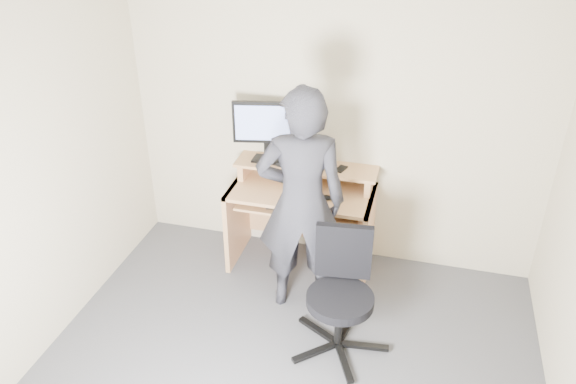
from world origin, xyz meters
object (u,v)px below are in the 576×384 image
at_px(desk, 303,206).
at_px(person, 301,203).
at_px(office_chair, 341,288).
at_px(monitor, 266,126).

bearing_deg(desk, person, -78.66).
bearing_deg(office_chair, desk, 111.59).
bearing_deg(desk, monitor, 168.60).
distance_m(monitor, office_chair, 1.50).
height_order(desk, office_chair, office_chair).
height_order(monitor, office_chair, monitor).
bearing_deg(monitor, desk, -23.34).
relative_size(monitor, person, 0.30).
bearing_deg(monitor, person, -66.03).
distance_m(desk, office_chair, 1.06).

